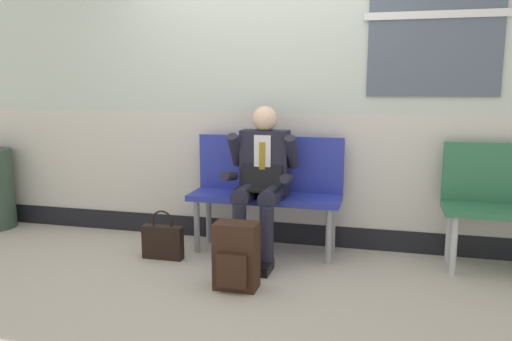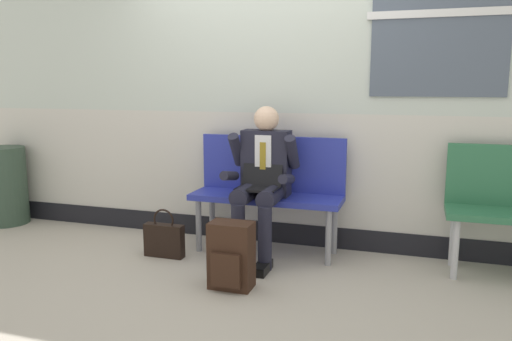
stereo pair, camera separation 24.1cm
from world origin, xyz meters
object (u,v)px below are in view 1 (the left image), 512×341
person_seated (261,178)px  handbag (163,241)px  bench_with_person (267,185)px  backpack (236,257)px

person_seated → handbag: size_ratio=3.04×
bench_with_person → handbag: 1.00m
bench_with_person → person_seated: size_ratio=1.02×
bench_with_person → person_seated: person_seated is taller
person_seated → backpack: (-0.01, -0.69, -0.44)m
bench_with_person → backpack: 0.96m
bench_with_person → handbag: bench_with_person is taller
handbag → bench_with_person: bearing=30.0°
bench_with_person → backpack: bearing=-90.9°
backpack → bench_with_person: bearing=89.1°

